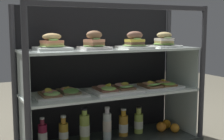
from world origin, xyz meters
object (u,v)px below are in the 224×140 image
object	(u,v)px
plated_roll_sandwich_far_right	(52,44)
plated_roll_sandwich_near_right_corner	(164,41)
plated_roll_sandwich_far_left	(135,42)
juice_bottle_front_right_end	(43,136)
open_sandwich_tray_near_right_corner	(115,89)
juice_bottle_front_second	(123,125)
juice_bottle_back_center	(85,128)
orange_fruit_beside_bottles	(161,127)
juice_bottle_near_post	(139,122)
orange_fruit_rolled_forward	(166,124)
juice_bottle_front_fourth	(107,126)
open_sandwich_tray_center	(60,93)
open_sandwich_tray_far_right	(157,85)
orange_fruit_near_left_post	(175,128)
plated_roll_sandwich_mid_right	(94,42)
juice_bottle_front_left_end	(64,133)

from	to	relation	value
plated_roll_sandwich_far_right	plated_roll_sandwich_near_right_corner	distance (m)	0.80
plated_roll_sandwich_far_left	juice_bottle_front_right_end	xyz separation A→B (m)	(-0.61, 0.11, -0.59)
open_sandwich_tray_near_right_corner	juice_bottle_front_second	distance (m)	0.33
juice_bottle_back_center	orange_fruit_beside_bottles	xyz separation A→B (m)	(0.60, -0.04, -0.06)
juice_bottle_front_right_end	juice_bottle_near_post	xyz separation A→B (m)	(0.72, 0.02, -0.01)
juice_bottle_front_right_end	orange_fruit_beside_bottles	bearing A→B (deg)	-2.47
juice_bottle_back_center	juice_bottle_near_post	distance (m)	0.44
orange_fruit_rolled_forward	orange_fruit_beside_bottles	bearing A→B (deg)	-150.38
plated_roll_sandwich_far_right	orange_fruit_beside_bottles	bearing A→B (deg)	-2.47
juice_bottle_back_center	juice_bottle_front_fourth	bearing A→B (deg)	-6.29
open_sandwich_tray_center	juice_bottle_front_right_end	xyz separation A→B (m)	(-0.11, 0.04, -0.28)
orange_fruit_beside_bottles	open_sandwich_tray_far_right	bearing A→B (deg)	-151.58
juice_bottle_front_second	orange_fruit_near_left_post	distance (m)	0.40
plated_roll_sandwich_near_right_corner	plated_roll_sandwich_far_left	bearing A→B (deg)	-175.18
juice_bottle_front_second	orange_fruit_beside_bottles	size ratio (longest dim) A/B	2.69
plated_roll_sandwich_near_right_corner	open_sandwich_tray_near_right_corner	xyz separation A→B (m)	(-0.39, 0.01, -0.31)
orange_fruit_beside_bottles	plated_roll_sandwich_mid_right	bearing A→B (deg)	-176.28
plated_roll_sandwich_far_left	juice_bottle_front_left_end	size ratio (longest dim) A/B	0.97
orange_fruit_beside_bottles	orange_fruit_near_left_post	xyz separation A→B (m)	(0.08, -0.06, -0.00)
orange_fruit_beside_bottles	orange_fruit_rolled_forward	bearing A→B (deg)	29.62
plated_roll_sandwich_far_left	juice_bottle_front_fourth	xyz separation A→B (m)	(-0.16, 0.09, -0.58)
plated_roll_sandwich_near_right_corner	juice_bottle_front_left_end	bearing A→B (deg)	171.78
plated_roll_sandwich_far_left	orange_fruit_beside_bottles	world-z (taller)	plated_roll_sandwich_far_left
juice_bottle_back_center	orange_fruit_beside_bottles	world-z (taller)	juice_bottle_back_center
orange_fruit_beside_bottles	orange_fruit_near_left_post	size ratio (longest dim) A/B	1.09
open_sandwich_tray_near_right_corner	juice_bottle_front_second	size ratio (longest dim) A/B	1.64
juice_bottle_back_center	orange_fruit_near_left_post	world-z (taller)	juice_bottle_back_center
juice_bottle_front_right_end	plated_roll_sandwich_far_right	bearing A→B (deg)	-2.40
juice_bottle_front_second	juice_bottle_near_post	size ratio (longest dim) A/B	1.00
open_sandwich_tray_center	juice_bottle_front_fourth	world-z (taller)	open_sandwich_tray_center
plated_roll_sandwich_mid_right	orange_fruit_beside_bottles	world-z (taller)	plated_roll_sandwich_mid_right
plated_roll_sandwich_mid_right	plated_roll_sandwich_far_left	distance (m)	0.28
juice_bottle_front_right_end	juice_bottle_back_center	bearing A→B (deg)	0.97
juice_bottle_front_fourth	juice_bottle_front_second	distance (m)	0.15
juice_bottle_front_fourth	orange_fruit_rolled_forward	xyz separation A→B (m)	(0.52, 0.02, -0.07)
juice_bottle_back_center	juice_bottle_front_fourth	size ratio (longest dim) A/B	1.03
plated_roll_sandwich_far_left	open_sandwich_tray_far_right	world-z (taller)	plated_roll_sandwich_far_left
open_sandwich_tray_center	orange_fruit_rolled_forward	world-z (taller)	open_sandwich_tray_center
plated_roll_sandwich_near_right_corner	orange_fruit_rolled_forward	xyz separation A→B (m)	(0.10, 0.09, -0.65)
juice_bottle_front_left_end	juice_bottle_front_second	bearing A→B (deg)	-1.20
juice_bottle_near_post	open_sandwich_tray_near_right_corner	bearing A→B (deg)	-159.39
plated_roll_sandwich_far_right	open_sandwich_tray_near_right_corner	xyz separation A→B (m)	(0.40, -0.07, -0.31)
juice_bottle_front_left_end	orange_fruit_beside_bottles	bearing A→B (deg)	-4.53
orange_fruit_rolled_forward	open_sandwich_tray_far_right	bearing A→B (deg)	-150.93
plated_roll_sandwich_far_left	juice_bottle_back_center	bearing A→B (deg)	161.24
juice_bottle_front_left_end	juice_bottle_back_center	xyz separation A→B (m)	(0.14, -0.02, 0.02)
plated_roll_sandwich_mid_right	open_sandwich_tray_center	world-z (taller)	plated_roll_sandwich_mid_right
plated_roll_sandwich_far_left	orange_fruit_near_left_post	distance (m)	0.74
juice_bottle_back_center	juice_bottle_front_second	world-z (taller)	juice_bottle_back_center
juice_bottle_front_second	juice_bottle_front_left_end	bearing A→B (deg)	178.80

